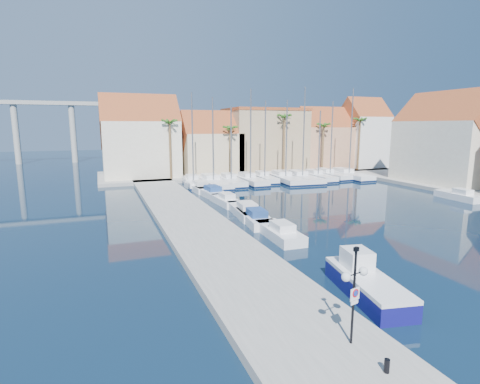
# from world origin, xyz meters

# --- Properties ---
(ground) EXTENTS (260.00, 260.00, 0.00)m
(ground) POSITION_xyz_m (0.00, 0.00, 0.00)
(ground) COLOR black
(ground) RESTS_ON ground
(quay_west) EXTENTS (6.00, 77.00, 0.50)m
(quay_west) POSITION_xyz_m (-9.00, 13.50, 0.25)
(quay_west) COLOR gray
(quay_west) RESTS_ON ground
(shore_north) EXTENTS (54.00, 16.00, 0.50)m
(shore_north) POSITION_xyz_m (10.00, 48.00, 0.25)
(shore_north) COLOR gray
(shore_north) RESTS_ON ground
(lamp_post) EXTENTS (1.31, 0.58, 3.94)m
(lamp_post) POSITION_xyz_m (-7.79, -6.15, 3.09)
(lamp_post) COLOR black
(lamp_post) RESTS_ON quay_west
(bollard) EXTENTS (0.20, 0.20, 0.50)m
(bollard) POSITION_xyz_m (-7.76, -8.05, 0.75)
(bollard) COLOR black
(bollard) RESTS_ON quay_west
(fishing_boat) EXTENTS (3.15, 6.45, 2.16)m
(fishing_boat) POSITION_xyz_m (-3.76, -2.01, 0.72)
(fishing_boat) COLOR navy
(fishing_boat) RESTS_ON ground
(motorboat_west_0) EXTENTS (2.20, 6.20, 1.40)m
(motorboat_west_0) POSITION_xyz_m (-3.41, 8.83, 0.51)
(motorboat_west_0) COLOR white
(motorboat_west_0) RESTS_ON ground
(motorboat_west_1) EXTENTS (2.75, 6.69, 1.40)m
(motorboat_west_1) POSITION_xyz_m (-3.42, 13.84, 0.51)
(motorboat_west_1) COLOR white
(motorboat_west_1) RESTS_ON ground
(motorboat_west_2) EXTENTS (2.90, 7.16, 1.40)m
(motorboat_west_2) POSITION_xyz_m (-3.13, 16.95, 0.51)
(motorboat_west_2) COLOR white
(motorboat_west_2) RESTS_ON ground
(motorboat_west_3) EXTENTS (2.12, 5.81, 1.40)m
(motorboat_west_3) POSITION_xyz_m (-3.40, 22.51, 0.51)
(motorboat_west_3) COLOR white
(motorboat_west_3) RESTS_ON ground
(motorboat_west_4) EXTENTS (2.80, 7.10, 1.40)m
(motorboat_west_4) POSITION_xyz_m (-3.45, 28.13, 0.51)
(motorboat_west_4) COLOR white
(motorboat_west_4) RESTS_ON ground
(motorboat_west_5) EXTENTS (2.63, 7.20, 1.40)m
(motorboat_west_5) POSITION_xyz_m (-3.85, 32.74, 0.51)
(motorboat_west_5) COLOR white
(motorboat_west_5) RESTS_ON ground
(motorboat_east_1) EXTENTS (2.10, 5.79, 1.40)m
(motorboat_east_1) POSITION_xyz_m (24.00, 15.15, 0.51)
(motorboat_east_1) COLOR white
(motorboat_east_1) RESTS_ON ground
(sailboat_0) EXTENTS (2.85, 8.61, 13.49)m
(sailboat_0) POSITION_xyz_m (-3.76, 36.59, 0.63)
(sailboat_0) COLOR white
(sailboat_0) RESTS_ON ground
(sailboat_1) EXTENTS (3.05, 11.54, 12.87)m
(sailboat_1) POSITION_xyz_m (-0.93, 36.09, 0.57)
(sailboat_1) COLOR white
(sailboat_1) RESTS_ON ground
(sailboat_2) EXTENTS (2.91, 9.67, 11.69)m
(sailboat_2) POSITION_xyz_m (1.94, 36.13, 0.58)
(sailboat_2) COLOR white
(sailboat_2) RESTS_ON ground
(sailboat_3) EXTENTS (2.76, 9.94, 14.23)m
(sailboat_3) POSITION_xyz_m (4.97, 36.01, 0.61)
(sailboat_3) COLOR white
(sailboat_3) RESTS_ON ground
(sailboat_4) EXTENTS (2.81, 8.51, 12.63)m
(sailboat_4) POSITION_xyz_m (7.89, 36.98, 0.62)
(sailboat_4) COLOR white
(sailboat_4) RESTS_ON ground
(sailboat_5) EXTENTS (4.07, 12.13, 12.73)m
(sailboat_5) POSITION_xyz_m (11.01, 35.97, 0.56)
(sailboat_5) COLOR white
(sailboat_5) RESTS_ON ground
(sailboat_6) EXTENTS (3.58, 11.51, 14.74)m
(sailboat_6) POSITION_xyz_m (13.79, 35.50, 0.59)
(sailboat_6) COLOR white
(sailboat_6) RESTS_ON ground
(sailboat_7) EXTENTS (2.79, 9.52, 11.21)m
(sailboat_7) POSITION_xyz_m (16.94, 35.81, 0.58)
(sailboat_7) COLOR white
(sailboat_7) RESTS_ON ground
(sailboat_8) EXTENTS (3.14, 9.61, 12.76)m
(sailboat_8) POSITION_xyz_m (19.81, 36.75, 0.60)
(sailboat_8) COLOR white
(sailboat_8) RESTS_ON ground
(sailboat_9) EXTENTS (3.15, 11.40, 14.88)m
(sailboat_9) POSITION_xyz_m (22.89, 35.75, 0.59)
(sailboat_9) COLOR white
(sailboat_9) RESTS_ON ground
(building_0) EXTENTS (12.30, 9.00, 13.50)m
(building_0) POSITION_xyz_m (-10.00, 47.00, 6.52)
(building_0) COLOR beige
(building_0) RESTS_ON shore_north
(building_1) EXTENTS (10.30, 8.00, 11.00)m
(building_1) POSITION_xyz_m (2.00, 47.00, 5.30)
(building_1) COLOR #CBB58F
(building_1) RESTS_ON shore_north
(building_2) EXTENTS (14.20, 10.20, 11.50)m
(building_2) POSITION_xyz_m (13.00, 48.00, 6.26)
(building_2) COLOR tan
(building_2) RESTS_ON shore_north
(building_3) EXTENTS (10.30, 8.00, 12.00)m
(building_3) POSITION_xyz_m (25.00, 47.00, 5.86)
(building_3) COLOR tan
(building_3) RESTS_ON shore_north
(building_4) EXTENTS (8.30, 8.00, 14.00)m
(building_4) POSITION_xyz_m (34.00, 46.00, 6.97)
(building_4) COLOR white
(building_4) RESTS_ON shore_north
(building_6) EXTENTS (9.00, 14.30, 13.50)m
(building_6) POSITION_xyz_m (32.00, 24.00, 6.52)
(building_6) COLOR beige
(building_6) RESTS_ON shore_east
(palm_0) EXTENTS (2.60, 2.60, 10.15)m
(palm_0) POSITION_xyz_m (-6.00, 42.00, 9.08)
(palm_0) COLOR brown
(palm_0) RESTS_ON shore_north
(palm_1) EXTENTS (2.60, 2.60, 9.15)m
(palm_1) POSITION_xyz_m (4.00, 42.00, 8.14)
(palm_1) COLOR brown
(palm_1) RESTS_ON shore_north
(palm_2) EXTENTS (2.60, 2.60, 11.15)m
(palm_2) POSITION_xyz_m (14.00, 42.00, 10.02)
(palm_2) COLOR brown
(palm_2) RESTS_ON shore_north
(palm_3) EXTENTS (2.60, 2.60, 9.65)m
(palm_3) POSITION_xyz_m (22.00, 42.00, 8.61)
(palm_3) COLOR brown
(palm_3) RESTS_ON shore_north
(palm_4) EXTENTS (2.60, 2.60, 10.65)m
(palm_4) POSITION_xyz_m (30.00, 42.00, 9.55)
(palm_4) COLOR brown
(palm_4) RESTS_ON shore_north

